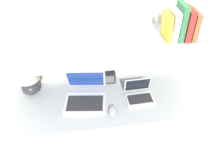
{
  "coord_description": "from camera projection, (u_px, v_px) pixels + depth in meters",
  "views": [
    {
      "loc": [
        -0.13,
        -1.07,
        2.13
      ],
      "look_at": [
        0.07,
        0.3,
        0.93
      ],
      "focal_mm": 38.0,
      "sensor_mm": 36.0,
      "label": 1
    }
  ],
  "objects": [
    {
      "name": "laptop_small",
      "position": [
        139.0,
        94.0,
        1.93
      ],
      "size": [
        0.23,
        0.19,
        0.16
      ],
      "color": "silver",
      "rests_on": "desk"
    },
    {
      "name": "desk",
      "position": [
        105.0,
        129.0,
        2.19
      ],
      "size": [
        1.41,
        0.59,
        0.76
      ],
      "color": "#999EA3",
      "rests_on": "ground_plane"
    },
    {
      "name": "back_riser",
      "position": [
        100.0,
        88.0,
        2.27
      ],
      "size": [
        1.41,
        0.04,
        1.22
      ],
      "color": "white",
      "rests_on": "ground_plane"
    },
    {
      "name": "laptop_large",
      "position": [
        85.0,
        95.0,
        1.9
      ],
      "size": [
        0.36,
        0.37,
        0.23
      ],
      "color": "silver",
      "rests_on": "desk"
    },
    {
      "name": "book_green",
      "position": [
        180.0,
        22.0,
        1.64
      ],
      "size": [
        0.04,
        0.15,
        0.26
      ],
      "color": "#2D7042",
      "rests_on": "shelf"
    },
    {
      "name": "book_yellow",
      "position": [
        167.0,
        27.0,
        1.65
      ],
      "size": [
        0.05,
        0.15,
        0.2
      ],
      "color": "gold",
      "rests_on": "shelf"
    },
    {
      "name": "computer_mouse",
      "position": [
        113.0,
        111.0,
        1.81
      ],
      "size": [
        0.08,
        0.12,
        0.04
      ],
      "color": "#99999E",
      "rests_on": "desk"
    },
    {
      "name": "book_brown",
      "position": [
        193.0,
        24.0,
        1.67
      ],
      "size": [
        0.04,
        0.17,
        0.2
      ],
      "color": "brown",
      "rests_on": "shelf"
    },
    {
      "name": "book_red",
      "position": [
        187.0,
        23.0,
        1.66
      ],
      "size": [
        0.04,
        0.17,
        0.22
      ],
      "color": "#A82823",
      "rests_on": "shelf"
    },
    {
      "name": "router_box",
      "position": [
        107.0,
        78.0,
        2.07
      ],
      "size": [
        0.14,
        0.06,
        0.1
      ],
      "color": "black",
      "rests_on": "desk"
    },
    {
      "name": "wall_back",
      "position": [
        97.0,
        30.0,
        1.92
      ],
      "size": [
        6.0,
        0.05,
        2.4
      ],
      "color": "white",
      "rests_on": "ground_plane"
    },
    {
      "name": "book_white",
      "position": [
        174.0,
        25.0,
        1.65
      ],
      "size": [
        0.04,
        0.14,
        0.22
      ],
      "color": "silver",
      "rests_on": "shelf"
    },
    {
      "name": "table_lamp",
      "position": [
        28.0,
        78.0,
        1.9
      ],
      "size": [
        0.18,
        0.18,
        0.28
      ],
      "color": "#2D2D33",
      "rests_on": "desk"
    },
    {
      "name": "shelf",
      "position": [
        101.0,
        45.0,
        1.68
      ],
      "size": [
        1.41,
        0.53,
        0.03
      ],
      "color": "#999EA3",
      "rests_on": "back_riser"
    }
  ]
}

